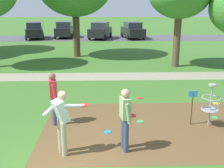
% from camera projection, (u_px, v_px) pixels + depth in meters
% --- Properties ---
extents(dirt_tee_pad, '(6.79, 4.33, 0.01)m').
position_uv_depth(dirt_tee_pad, '(151.00, 127.00, 8.64)').
color(dirt_tee_pad, brown).
rests_on(dirt_tee_pad, ground).
extents(disc_golf_basket, '(0.98, 0.58, 1.39)m').
position_uv_depth(disc_golf_basket, '(209.00, 103.00, 8.55)').
color(disc_golf_basket, '#9E9EA3').
rests_on(disc_golf_basket, ground).
extents(player_foreground_watching, '(1.15, 0.53, 1.71)m').
position_uv_depth(player_foreground_watching, '(62.00, 119.00, 6.84)').
color(player_foreground_watching, tan).
rests_on(player_foreground_watching, ground).
extents(player_waiting_left, '(0.44, 0.49, 1.71)m').
position_uv_depth(player_waiting_left, '(53.00, 96.00, 8.63)').
color(player_waiting_left, '#384260').
rests_on(player_waiting_left, ground).
extents(player_waiting_right, '(0.43, 0.49, 1.71)m').
position_uv_depth(player_waiting_right, '(125.00, 116.00, 7.02)').
color(player_waiting_right, '#384260').
rests_on(player_waiting_right, ground).
extents(frisbee_near_basket, '(0.21, 0.21, 0.02)m').
position_uv_depth(frisbee_near_basket, '(108.00, 132.00, 8.29)').
color(frisbee_near_basket, '#1E93DB').
rests_on(frisbee_near_basket, ground).
extents(frisbee_by_tee, '(0.22, 0.22, 0.02)m').
position_uv_depth(frisbee_by_tee, '(215.00, 118.00, 9.33)').
color(frisbee_by_tee, green).
rests_on(frisbee_by_tee, ground).
extents(frisbee_mid_grass, '(0.22, 0.22, 0.02)m').
position_uv_depth(frisbee_mid_grass, '(124.00, 117.00, 9.39)').
color(frisbee_mid_grass, gold).
rests_on(frisbee_mid_grass, ground).
extents(frisbee_far_left, '(0.23, 0.23, 0.02)m').
position_uv_depth(frisbee_far_left, '(140.00, 122.00, 9.02)').
color(frisbee_far_left, green).
rests_on(frisbee_far_left, ground).
extents(frisbee_scattered_a, '(0.23, 0.23, 0.02)m').
position_uv_depth(frisbee_scattered_a, '(140.00, 98.00, 11.28)').
color(frisbee_scattered_a, red).
rests_on(frisbee_scattered_a, ground).
extents(frisbee_scattered_b, '(0.26, 0.26, 0.02)m').
position_uv_depth(frisbee_scattered_b, '(216.00, 103.00, 10.66)').
color(frisbee_scattered_b, gold).
rests_on(frisbee_scattered_b, ground).
extents(parking_lot_strip, '(36.00, 6.00, 0.01)m').
position_uv_depth(parking_lot_strip, '(96.00, 38.00, 31.37)').
color(parking_lot_strip, '#4C4C51').
rests_on(parking_lot_strip, ground).
extents(parked_car_leftmost, '(2.69, 4.50, 1.84)m').
position_uv_depth(parked_car_leftmost, '(34.00, 30.00, 30.54)').
color(parked_car_leftmost, black).
rests_on(parked_car_leftmost, ground).
extents(parked_car_center_left, '(2.07, 4.25, 1.84)m').
position_uv_depth(parked_car_center_left, '(64.00, 30.00, 31.51)').
color(parked_car_center_left, black).
rests_on(parked_car_center_left, ground).
extents(parked_car_center_right, '(2.73, 4.50, 1.84)m').
position_uv_depth(parked_car_center_right, '(100.00, 30.00, 30.47)').
color(parked_car_center_right, black).
rests_on(parked_car_center_right, ground).
extents(parked_car_rightmost, '(2.52, 4.45, 1.84)m').
position_uv_depth(parked_car_rightmost, '(133.00, 30.00, 30.69)').
color(parked_car_rightmost, black).
rests_on(parked_car_rightmost, ground).
extents(gravel_path, '(40.00, 1.65, 0.00)m').
position_uv_depth(gravel_path, '(87.00, 76.00, 14.68)').
color(gravel_path, gray).
rests_on(gravel_path, ground).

